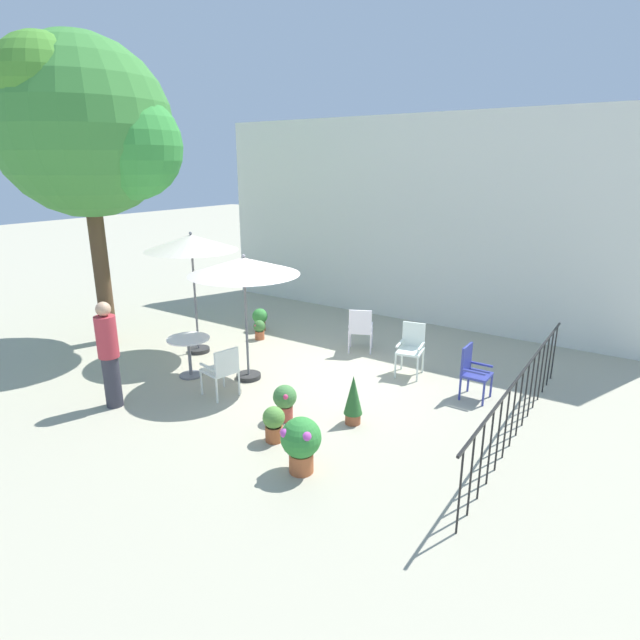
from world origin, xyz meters
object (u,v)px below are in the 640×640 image
(patio_chair_1, at_px, (222,368))
(patio_chair_3, at_px, (360,328))
(potted_plant_0, at_px, (274,423))
(standing_person, at_px, (109,353))
(cafe_table_0, at_px, (189,350))
(potted_plant_3, at_px, (353,399))
(potted_plant_1, at_px, (260,318))
(patio_chair_2, at_px, (472,369))
(patio_chair_0, at_px, (411,346))
(shade_tree, at_px, (87,127))
(potted_plant_4, at_px, (259,329))
(potted_plant_2, at_px, (285,400))
(patio_umbrella_0, at_px, (244,268))
(patio_umbrella_1, at_px, (191,245))
(potted_plant_5, at_px, (301,441))

(patio_chair_1, distance_m, patio_chair_3, 3.23)
(potted_plant_0, bearing_deg, standing_person, -168.40)
(cafe_table_0, xyz_separation_m, potted_plant_3, (3.38, 0.10, -0.11))
(cafe_table_0, xyz_separation_m, patio_chair_1, (1.10, -0.29, -0.01))
(cafe_table_0, bearing_deg, potted_plant_1, 104.00)
(patio_chair_3, bearing_deg, patio_chair_2, -18.22)
(patio_chair_0, bearing_deg, shade_tree, -162.50)
(potted_plant_4, bearing_deg, potted_plant_2, -43.90)
(patio_umbrella_0, bearing_deg, potted_plant_0, -39.52)
(patio_umbrella_1, bearing_deg, patio_chair_2, 10.51)
(patio_chair_3, xyz_separation_m, standing_person, (-2.04, -4.35, 0.37))
(potted_plant_1, bearing_deg, patio_chair_0, -6.09)
(shade_tree, distance_m, potted_plant_5, 7.70)
(shade_tree, relative_size, patio_chair_0, 6.44)
(potted_plant_1, bearing_deg, potted_plant_5, -44.72)
(patio_umbrella_0, relative_size, cafe_table_0, 2.98)
(cafe_table_0, bearing_deg, patio_umbrella_0, 28.16)
(shade_tree, bearing_deg, potted_plant_0, -13.56)
(potted_plant_4, bearing_deg, patio_chair_0, 0.99)
(shade_tree, height_order, patio_chair_0, shade_tree)
(patio_chair_2, xyz_separation_m, potted_plant_5, (-1.07, -3.32, -0.08))
(patio_chair_1, bearing_deg, potted_plant_5, -24.14)
(potted_plant_3, bearing_deg, patio_chair_0, 92.31)
(patio_chair_1, distance_m, standing_person, 1.76)
(cafe_table_0, bearing_deg, potted_plant_4, 97.38)
(potted_plant_0, bearing_deg, shade_tree, 166.44)
(patio_chair_1, xyz_separation_m, patio_chair_2, (3.44, 2.26, 0.01))
(potted_plant_3, bearing_deg, shade_tree, 177.27)
(patio_chair_0, bearing_deg, potted_plant_4, -179.01)
(patio_chair_3, distance_m, potted_plant_5, 4.45)
(patio_umbrella_1, height_order, potted_plant_5, patio_umbrella_1)
(patio_chair_0, height_order, standing_person, standing_person)
(patio_umbrella_1, distance_m, potted_plant_0, 4.47)
(patio_chair_1, distance_m, potted_plant_0, 1.75)
(potted_plant_2, bearing_deg, potted_plant_4, 136.10)
(cafe_table_0, relative_size, standing_person, 0.44)
(patio_chair_1, bearing_deg, patio_umbrella_0, 100.85)
(patio_umbrella_0, bearing_deg, potted_plant_2, -30.24)
(patio_umbrella_0, xyz_separation_m, standing_person, (-1.05, -2.03, -1.13))
(patio_umbrella_0, height_order, potted_plant_1, patio_umbrella_0)
(standing_person, bearing_deg, potted_plant_5, 2.73)
(patio_umbrella_0, distance_m, standing_person, 2.55)
(patio_chair_1, height_order, patio_chair_3, patio_chair_3)
(patio_umbrella_0, distance_m, cafe_table_0, 1.86)
(potted_plant_2, bearing_deg, patio_chair_0, 73.43)
(patio_chair_2, xyz_separation_m, patio_chair_3, (-2.59, 0.85, 0.02))
(potted_plant_0, relative_size, standing_person, 0.30)
(potted_plant_0, height_order, standing_person, standing_person)
(patio_umbrella_0, distance_m, potted_plant_2, 2.45)
(potted_plant_4, bearing_deg, shade_tree, -143.96)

